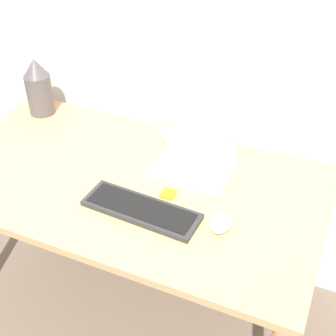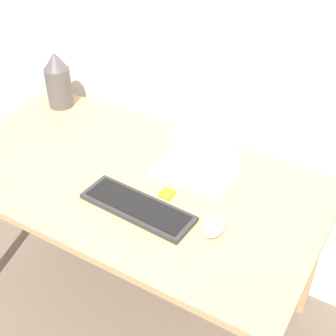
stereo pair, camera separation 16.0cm
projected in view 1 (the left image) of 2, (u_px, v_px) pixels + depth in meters
The scene contains 7 objects.
wall_back at pixel (176, 2), 1.75m from camera, with size 6.00×0.05×2.50m.
desk at pixel (128, 195), 1.78m from camera, with size 1.44×0.78×0.73m.
laptop at pixel (194, 159), 1.75m from camera, with size 0.29×0.21×0.20m.
keyboard at pixel (141, 209), 1.58m from camera, with size 0.41×0.16×0.02m.
mouse at pixel (221, 223), 1.52m from camera, with size 0.07×0.10×0.03m.
vase at pixel (38, 87), 2.04m from camera, with size 0.11×0.11×0.26m.
mp3_player at pixel (168, 194), 1.65m from camera, with size 0.05×0.05×0.01m.
Camera 1 is at (0.68, -0.79, 1.81)m, focal length 50.00 mm.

